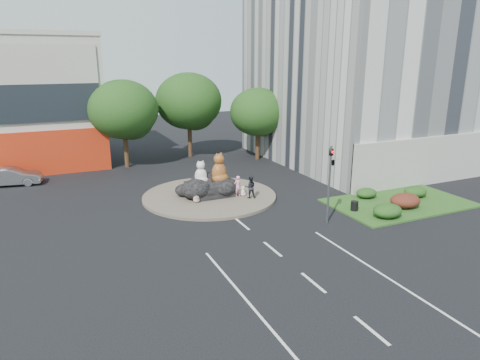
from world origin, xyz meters
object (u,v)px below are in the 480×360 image
Objects in this scene: cat_tabby at (219,168)px; kitten_white at (243,191)px; kitten_calico at (196,196)px; pedestrian_pink at (238,186)px; pedestrian_dark at (250,187)px; litter_bin at (354,206)px; parked_car at (12,177)px; cat_white at (201,172)px.

cat_tabby reaches higher than kitten_white.
kitten_calico is 0.58× the size of pedestrian_pink.
cat_tabby is at bearing -54.86° from pedestrian_pink.
litter_bin is at bearing 155.87° from pedestrian_dark.
pedestrian_dark reaches higher than pedestrian_pink.
pedestrian_dark is (0.27, -0.70, 0.44)m from kitten_white.
pedestrian_dark is 19.92m from parked_car.
cat_tabby is (1.33, -0.30, 0.27)m from cat_white.
parked_car reaches higher than kitten_calico.
kitten_white is at bearing -63.88° from cat_tabby.
parked_car is at bearing -42.86° from pedestrian_pink.
parked_car is at bearing -173.82° from kitten_calico.
kitten_calico is (-0.89, -1.44, -1.33)m from cat_white.
kitten_calico reaches higher than litter_bin.
cat_white is at bearing -116.99° from parked_car.
kitten_white is at bearing 48.53° from kitten_calico.
cat_tabby is at bearing -115.24° from parked_car.
parked_car is (-16.22, 11.57, -0.28)m from pedestrian_dark.
pedestrian_pink is at bearing -24.80° from pedestrian_dark.
cat_white is 1.94× the size of kitten_calico.
cat_tabby is at bearing 74.87° from kitten_calico.
pedestrian_pink reaches higher than litter_bin.
pedestrian_pink is 0.97× the size of pedestrian_dark.
litter_bin is (7.14, -6.93, -1.82)m from cat_tabby.
pedestrian_dark is at bearing -108.67° from kitten_white.
kitten_calico is at bearing -115.25° from cat_white.
cat_tabby is 0.51× the size of parked_car.
kitten_white is (1.46, -1.09, -1.68)m from cat_tabby.
kitten_calico is at bearing 140.65° from kitten_white.
kitten_calico is 16.41m from parked_car.
cat_tabby is at bearing -6.26° from cat_white.
cat_tabby reaches higher than parked_car.
kitten_calico is 1.42× the size of litter_bin.
cat_white reaches higher than parked_car.
kitten_calico is at bearing -7.28° from pedestrian_pink.
pedestrian_pink is 8.47m from litter_bin.
cat_white is 2.75× the size of litter_bin.
cat_white is 2.93m from pedestrian_pink.
pedestrian_dark is (0.71, -0.69, 0.03)m from pedestrian_pink.
pedestrian_pink is 18.95m from parked_car.
kitten_white is 0.49× the size of pedestrian_pink.
cat_white reaches higher than pedestrian_dark.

